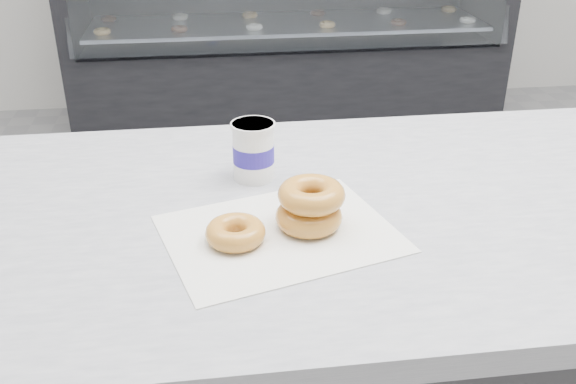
{
  "coord_description": "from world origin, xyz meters",
  "views": [
    {
      "loc": [
        -0.48,
        -1.52,
        1.41
      ],
      "look_at": [
        -0.36,
        -0.63,
        0.94
      ],
      "focal_mm": 40.0,
      "sensor_mm": 36.0,
      "label": 1
    }
  ],
  "objects_px": {
    "display_case": "(287,39)",
    "donut_stack": "(310,206)",
    "donut_single": "(235,232)",
    "coffee_cup": "(254,150)"
  },
  "relations": [
    {
      "from": "display_case",
      "to": "coffee_cup",
      "type": "bearing_deg",
      "value": -98.79
    },
    {
      "from": "display_case",
      "to": "donut_stack",
      "type": "xyz_separation_m",
      "value": [
        -0.33,
        -2.79,
        0.45
      ]
    },
    {
      "from": "donut_single",
      "to": "coffee_cup",
      "type": "xyz_separation_m",
      "value": [
        0.05,
        0.22,
        0.04
      ]
    },
    {
      "from": "display_case",
      "to": "donut_stack",
      "type": "height_order",
      "value": "display_case"
    },
    {
      "from": "display_case",
      "to": "donut_single",
      "type": "xyz_separation_m",
      "value": [
        -0.45,
        -2.82,
        0.43
      ]
    },
    {
      "from": "display_case",
      "to": "coffee_cup",
      "type": "distance_m",
      "value": 2.68
    },
    {
      "from": "donut_single",
      "to": "coffee_cup",
      "type": "height_order",
      "value": "coffee_cup"
    },
    {
      "from": "donut_single",
      "to": "coffee_cup",
      "type": "distance_m",
      "value": 0.22
    },
    {
      "from": "donut_stack",
      "to": "coffee_cup",
      "type": "bearing_deg",
      "value": 110.82
    },
    {
      "from": "donut_stack",
      "to": "coffee_cup",
      "type": "xyz_separation_m",
      "value": [
        -0.07,
        0.19,
        0.02
      ]
    }
  ]
}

